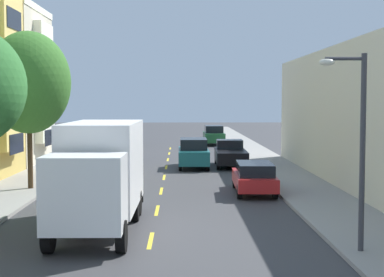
{
  "coord_description": "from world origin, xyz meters",
  "views": [
    {
      "loc": [
        0.95,
        -5.99,
        4.43
      ],
      "look_at": [
        1.61,
        27.2,
        2.23
      ],
      "focal_mm": 53.91,
      "sensor_mm": 36.0,
      "label": 1
    }
  ],
  "objects_px": {
    "street_lamp": "(357,135)",
    "parked_pickup_black": "(230,154)",
    "parked_suv_navy": "(108,147)",
    "parked_wagon_red": "(254,177)",
    "parked_wagon_silver": "(92,161)",
    "parked_suv_forest": "(214,135)",
    "delivery_box_truck": "(101,170)",
    "parked_hatchback_charcoal": "(125,138)",
    "moving_teal_sedan": "(193,153)",
    "street_tree_third": "(29,83)"
  },
  "relations": [
    {
      "from": "parked_suv_forest",
      "to": "parked_hatchback_charcoal",
      "type": "distance_m",
      "value": 8.78
    },
    {
      "from": "parked_hatchback_charcoal",
      "to": "parked_suv_navy",
      "type": "bearing_deg",
      "value": -89.52
    },
    {
      "from": "street_tree_third",
      "to": "parked_suv_navy",
      "type": "bearing_deg",
      "value": 81.91
    },
    {
      "from": "parked_suv_navy",
      "to": "parked_pickup_black",
      "type": "xyz_separation_m",
      "value": [
        8.68,
        -3.88,
        -0.16
      ]
    },
    {
      "from": "parked_wagon_red",
      "to": "parked_hatchback_charcoal",
      "type": "bearing_deg",
      "value": 106.76
    },
    {
      "from": "parked_suv_navy",
      "to": "parked_suv_forest",
      "type": "bearing_deg",
      "value": 59.83
    },
    {
      "from": "parked_wagon_silver",
      "to": "parked_suv_forest",
      "type": "distance_m",
      "value": 24.19
    },
    {
      "from": "parked_suv_forest",
      "to": "parked_pickup_black",
      "type": "distance_m",
      "value": 18.74
    },
    {
      "from": "street_tree_third",
      "to": "parked_wagon_red",
      "type": "height_order",
      "value": "street_tree_third"
    },
    {
      "from": "parked_suv_navy",
      "to": "delivery_box_truck",
      "type": "bearing_deg",
      "value": -83.52
    },
    {
      "from": "delivery_box_truck",
      "to": "parked_suv_navy",
      "type": "height_order",
      "value": "delivery_box_truck"
    },
    {
      "from": "parked_hatchback_charcoal",
      "to": "street_lamp",
      "type": "bearing_deg",
      "value": -75.65
    },
    {
      "from": "parked_suv_forest",
      "to": "street_lamp",
      "type": "bearing_deg",
      "value": -87.7
    },
    {
      "from": "street_lamp",
      "to": "parked_hatchback_charcoal",
      "type": "relative_size",
      "value": 1.39
    },
    {
      "from": "parked_wagon_silver",
      "to": "parked_pickup_black",
      "type": "distance_m",
      "value": 9.51
    },
    {
      "from": "street_lamp",
      "to": "parked_suv_navy",
      "type": "xyz_separation_m",
      "value": [
        -10.29,
        26.28,
        -2.47
      ]
    },
    {
      "from": "parked_suv_navy",
      "to": "parked_suv_forest",
      "type": "relative_size",
      "value": 1.0
    },
    {
      "from": "delivery_box_truck",
      "to": "parked_suv_forest",
      "type": "bearing_deg",
      "value": 80.82
    },
    {
      "from": "parked_wagon_red",
      "to": "parked_pickup_black",
      "type": "height_order",
      "value": "parked_pickup_black"
    },
    {
      "from": "delivery_box_truck",
      "to": "parked_wagon_silver",
      "type": "bearing_deg",
      "value": 99.81
    },
    {
      "from": "parked_wagon_silver",
      "to": "parked_suv_forest",
      "type": "bearing_deg",
      "value": 69.05
    },
    {
      "from": "parked_suv_navy",
      "to": "parked_wagon_silver",
      "type": "bearing_deg",
      "value": -90.08
    },
    {
      "from": "street_tree_third",
      "to": "street_lamp",
      "type": "distance_m",
      "value": 17.31
    },
    {
      "from": "street_tree_third",
      "to": "parked_pickup_black",
      "type": "relative_size",
      "value": 1.43
    },
    {
      "from": "parked_wagon_silver",
      "to": "street_tree_third",
      "type": "bearing_deg",
      "value": -107.16
    },
    {
      "from": "street_lamp",
      "to": "parked_wagon_red",
      "type": "xyz_separation_m",
      "value": [
        -1.47,
        11.01,
        -2.65
      ]
    },
    {
      "from": "parked_suv_navy",
      "to": "parked_wagon_red",
      "type": "relative_size",
      "value": 1.02
    },
    {
      "from": "street_tree_third",
      "to": "street_lamp",
      "type": "height_order",
      "value": "street_tree_third"
    },
    {
      "from": "parked_wagon_silver",
      "to": "parked_hatchback_charcoal",
      "type": "relative_size",
      "value": 1.17
    },
    {
      "from": "street_lamp",
      "to": "parked_pickup_black",
      "type": "distance_m",
      "value": 22.62
    },
    {
      "from": "parked_wagon_red",
      "to": "street_lamp",
      "type": "bearing_deg",
      "value": -82.4
    },
    {
      "from": "parked_suv_navy",
      "to": "parked_pickup_black",
      "type": "relative_size",
      "value": 0.9
    },
    {
      "from": "delivery_box_truck",
      "to": "parked_pickup_black",
      "type": "xyz_separation_m",
      "value": [
        6.11,
        18.79,
        -1.2
      ]
    },
    {
      "from": "parked_suv_forest",
      "to": "parked_pickup_black",
      "type": "relative_size",
      "value": 0.9
    },
    {
      "from": "parked_suv_forest",
      "to": "delivery_box_truck",
      "type": "bearing_deg",
      "value": -99.18
    },
    {
      "from": "street_lamp",
      "to": "parked_pickup_black",
      "type": "bearing_deg",
      "value": 94.12
    },
    {
      "from": "delivery_box_truck",
      "to": "parked_wagon_red",
      "type": "distance_m",
      "value": 9.76
    },
    {
      "from": "delivery_box_truck",
      "to": "street_tree_third",
      "type": "bearing_deg",
      "value": 118.69
    },
    {
      "from": "street_lamp",
      "to": "parked_pickup_black",
      "type": "height_order",
      "value": "street_lamp"
    },
    {
      "from": "moving_teal_sedan",
      "to": "street_lamp",
      "type": "bearing_deg",
      "value": -79.21
    },
    {
      "from": "delivery_box_truck",
      "to": "moving_teal_sedan",
      "type": "relative_size",
      "value": 1.59
    },
    {
      "from": "parked_wagon_silver",
      "to": "parked_wagon_red",
      "type": "distance_m",
      "value": 11.62
    },
    {
      "from": "parked_pickup_black",
      "to": "parked_hatchback_charcoal",
      "type": "xyz_separation_m",
      "value": [
        -8.8,
        18.3,
        -0.07
      ]
    },
    {
      "from": "street_lamp",
      "to": "delivery_box_truck",
      "type": "distance_m",
      "value": 8.64
    },
    {
      "from": "parked_wagon_silver",
      "to": "moving_teal_sedan",
      "type": "relative_size",
      "value": 0.98
    },
    {
      "from": "parked_suv_forest",
      "to": "moving_teal_sedan",
      "type": "relative_size",
      "value": 1.0
    },
    {
      "from": "street_tree_third",
      "to": "parked_pickup_black",
      "type": "bearing_deg",
      "value": 44.12
    },
    {
      "from": "delivery_box_truck",
      "to": "parked_suv_navy",
      "type": "bearing_deg",
      "value": 96.48
    },
    {
      "from": "street_tree_third",
      "to": "moving_teal_sedan",
      "type": "height_order",
      "value": "street_tree_third"
    },
    {
      "from": "parked_wagon_red",
      "to": "parked_pickup_black",
      "type": "distance_m",
      "value": 11.4
    }
  ]
}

